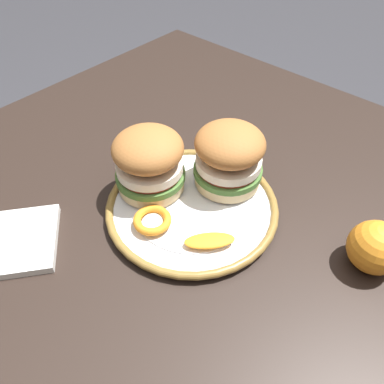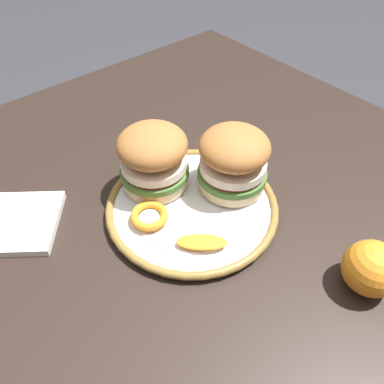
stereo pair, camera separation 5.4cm
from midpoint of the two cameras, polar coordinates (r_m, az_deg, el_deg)
name	(u,v)px [view 1 (the left image)]	position (r m, az deg, el deg)	size (l,w,h in m)	color
dining_table	(216,288)	(0.62, 1.17, -14.50)	(1.12, 1.02, 0.78)	black
dinner_plate	(192,206)	(0.57, -2.68, -2.28)	(0.26, 0.26, 0.02)	white
sandwich_half_left	(149,161)	(0.56, -9.24, 4.55)	(0.15, 0.15, 0.10)	beige
sandwich_half_right	(229,156)	(0.57, 2.94, 5.35)	(0.14, 0.14, 0.10)	beige
orange_peel_curled	(152,220)	(0.54, -8.87, -4.40)	(0.05, 0.05, 0.01)	orange
orange_peel_strip_long	(210,241)	(0.51, -0.32, -7.54)	(0.07, 0.07, 0.01)	orange
whole_orange	(375,247)	(0.53, 23.50, -7.86)	(0.07, 0.07, 0.07)	orange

